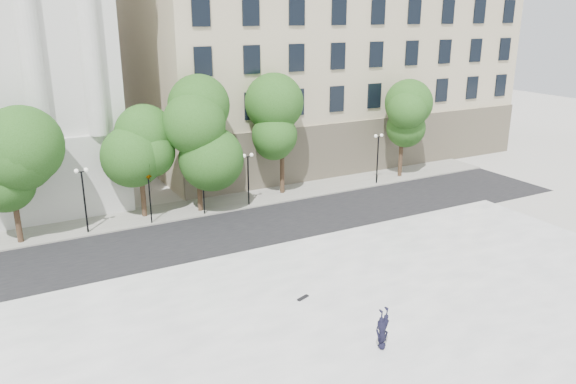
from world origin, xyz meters
The scene contains 10 objects.
plaza centered at (0.00, 3.00, 0.23)m, with size 44.00×22.00×0.45m, color white.
street centered at (0.00, 18.00, 0.01)m, with size 60.00×8.00×0.02m, color black.
far_sidewalk centered at (0.00, 24.00, 0.06)m, with size 60.00×4.00×0.12m, color #A4A297.
building_east centered at (20.00, 38.91, 11.14)m, with size 36.00×26.15×23.00m.
traffic_light_west centered at (-1.65, 22.30, 3.78)m, with size 0.67×1.98×4.28m.
traffic_light_east centered at (2.26, 22.30, 3.76)m, with size 0.79×1.93×4.26m.
person_lying centered at (2.63, 1.76, 0.71)m, with size 0.69×0.45×1.90m, color black.
skateboard centered at (1.88, 7.19, 0.49)m, with size 0.73×0.19×0.07m, color black.
street_trees centered at (-0.73, 23.57, 5.07)m, with size 41.55×5.35×7.69m.
lamp_posts centered at (-0.04, 22.60, 2.97)m, with size 37.98×0.28×4.56m.
Camera 1 is at (-10.84, -14.63, 14.13)m, focal length 35.00 mm.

